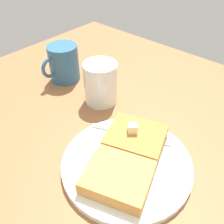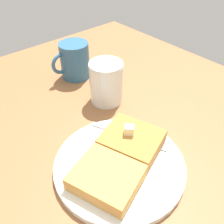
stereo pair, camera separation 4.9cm
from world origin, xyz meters
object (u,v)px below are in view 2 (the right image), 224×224
object	(u,v)px
plate	(119,165)
syrup_jar	(106,84)
fork	(133,137)
coffee_mug	(74,60)

from	to	relation	value
plate	syrup_jar	bearing A→B (deg)	-123.57
fork	syrup_jar	distance (cm)	15.27
syrup_jar	coffee_mug	bearing A→B (deg)	-92.56
fork	coffee_mug	distance (cm)	28.70
syrup_jar	plate	bearing A→B (deg)	56.43
plate	syrup_jar	size ratio (longest dim) A/B	2.35
plate	syrup_jar	xyz separation A→B (cm)	(-11.23, -16.91, 3.67)
fork	syrup_jar	xyz separation A→B (cm)	(-5.05, -14.10, 2.94)
plate	fork	world-z (taller)	fork
syrup_jar	coffee_mug	size ratio (longest dim) A/B	0.92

